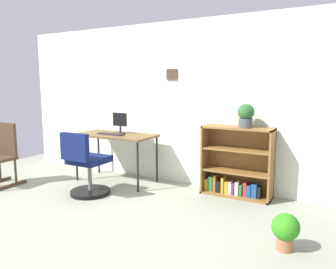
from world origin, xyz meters
TOP-DOWN VIEW (x-y plane):
  - ground_plane at (0.00, 0.00)m, footprint 6.24×6.24m
  - wall_back at (0.00, 2.15)m, footprint 5.20×0.12m
  - desk at (-0.55, 1.68)m, footprint 1.18×0.58m
  - monitor at (-0.54, 1.78)m, footprint 0.24×0.16m
  - keyboard at (-0.59, 1.62)m, footprint 0.42×0.14m
  - office_chair at (-0.50, 1.00)m, footprint 0.52×0.55m
  - rocking_chair at (-1.86, 0.74)m, footprint 0.42×0.64m
  - bookshelf_low at (1.19, 1.96)m, footprint 0.89×0.30m
  - potted_plant_on_shelf at (1.30, 1.90)m, footprint 0.20×0.20m
  - potted_plant_floor at (2.01, 0.75)m, footprint 0.24×0.24m

SIDE VIEW (x-z plane):
  - ground_plane at x=0.00m, z-range 0.00..0.00m
  - potted_plant_floor at x=2.01m, z-range 0.02..0.35m
  - office_chair at x=-0.50m, z-range -0.06..0.78m
  - bookshelf_low at x=1.19m, z-range -0.06..0.84m
  - rocking_chair at x=-1.86m, z-range 0.01..0.90m
  - desk at x=-0.55m, z-range 0.30..1.02m
  - keyboard at x=-0.59m, z-range 0.71..0.73m
  - monitor at x=-0.54m, z-range 0.72..1.02m
  - potted_plant_on_shelf at x=1.30m, z-range 0.91..1.21m
  - wall_back at x=0.00m, z-range 0.00..2.31m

